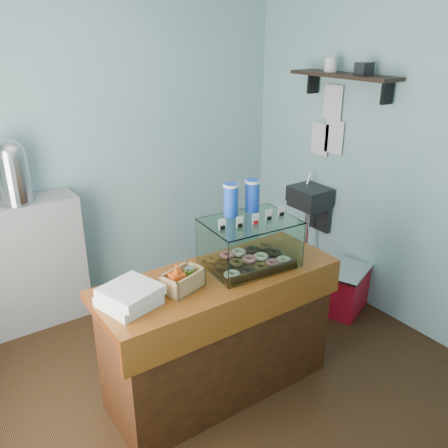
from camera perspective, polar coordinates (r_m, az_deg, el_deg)
ground at (r=3.73m, az=-2.85°, el=-16.80°), size 3.50×3.50×0.00m
room_shell at (r=2.97m, az=-3.13°, el=9.78°), size 3.54×3.04×2.82m
counter at (r=3.28m, az=-0.59°, el=-12.96°), size 1.60×0.60×0.90m
back_shelf at (r=4.24m, az=-23.26°, el=-4.71°), size 1.00×0.32×1.10m
display_case at (r=3.12m, az=2.87°, el=-1.89°), size 0.61×0.47×0.54m
condiment_crate at (r=2.86m, az=-5.11°, el=-6.75°), size 0.28×0.22×0.19m
pastry_boxes at (r=2.76m, az=-11.29°, el=-8.49°), size 0.37×0.36×0.11m
coffee_urn at (r=3.95m, az=-24.19°, el=5.96°), size 0.27×0.27×0.50m
red_cooler at (r=4.40m, az=14.18°, el=-7.57°), size 0.56×0.50×0.40m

